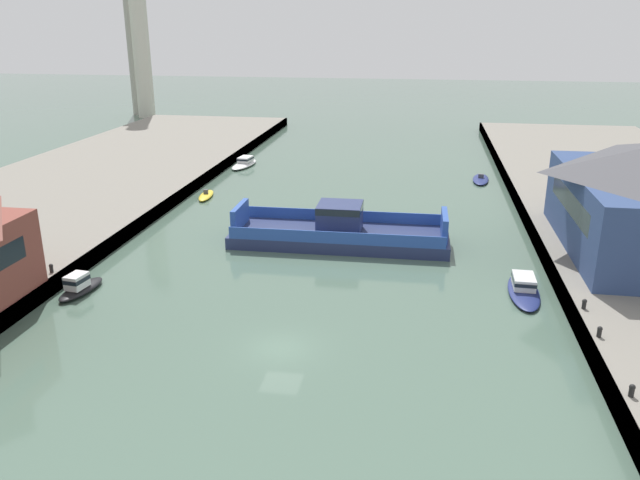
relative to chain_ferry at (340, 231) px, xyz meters
name	(u,v)px	position (x,y,z in m)	size (l,w,h in m)	color
ground_plane	(281,349)	(-1.02, -20.68, -1.14)	(400.00, 400.00, 0.00)	#4C6656
quay_left	(7,221)	(-33.71, -0.68, -0.47)	(28.00, 140.00, 1.34)	gray
chain_ferry	(340,231)	(0.00, 0.00, 0.00)	(20.17, 7.09, 3.81)	navy
moored_boat_near_left	(206,195)	(-17.70, 13.49, -0.90)	(1.98, 5.07, 0.96)	yellow
moored_boat_near_right	(245,163)	(-17.83, 30.66, -0.65)	(3.12, 7.31, 1.31)	white
moored_boat_mid_left	(79,286)	(-18.06, -14.70, -0.53)	(2.29, 5.00, 1.64)	black
moored_boat_mid_right	(481,179)	(14.95, 27.06, -0.92)	(2.56, 6.45, 0.92)	navy
moored_boat_far_left	(524,287)	(15.41, -9.23, -0.65)	(2.43, 7.21, 1.31)	navy
bollard_right_fore	(632,390)	(18.53, -25.04, 0.59)	(0.32, 0.32, 0.71)	black
bollard_left_mid	(17,290)	(-20.56, -18.51, 0.59)	(0.32, 0.32, 0.71)	black
bollard_right_mid	(600,331)	(18.53, -18.45, 0.59)	(0.32, 0.32, 0.71)	black
bollard_left_aft	(51,268)	(-20.56, -14.16, 0.59)	(0.32, 0.32, 0.71)	black
bollard_right_aft	(584,303)	(18.53, -14.38, 0.59)	(0.32, 0.32, 0.71)	black
smokestack_distant_a	(138,15)	(-52.07, 74.83, 19.78)	(3.83, 3.83, 39.74)	beige
smokestack_distant_b	(130,16)	(-55.61, 78.69, 19.62)	(2.82, 2.82, 39.43)	#9E998E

